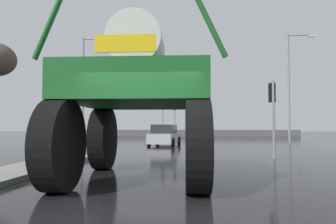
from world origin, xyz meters
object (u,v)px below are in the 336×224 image
traffic_signal_far_left (163,110)px  streetlight_far_left (84,84)px  sedan_ahead (165,136)px  traffic_signal_near_right (272,102)px  traffic_signal_near_left (56,102)px  streetlight_far_right (291,82)px  oversize_sprayer (140,100)px  traffic_signal_far_right (175,112)px

traffic_signal_far_left → streetlight_far_left: streetlight_far_left is taller
sedan_ahead → traffic_signal_near_right: size_ratio=1.25×
sedan_ahead → traffic_signal_near_left: traffic_signal_near_left is taller
streetlight_far_left → streetlight_far_right: 17.70m
oversize_sprayer → traffic_signal_near_right: 7.44m
sedan_ahead → traffic_signal_far_left: traffic_signal_far_left is taller
oversize_sprayer → traffic_signal_near_right: (4.87, 5.61, 0.36)m
oversize_sprayer → traffic_signal_far_left: bearing=2.5°
traffic_signal_near_left → traffic_signal_far_left: size_ratio=0.84×
traffic_signal_near_left → streetlight_far_left: (-3.22, 12.24, 2.52)m
sedan_ahead → oversize_sprayer: bearing=-170.9°
sedan_ahead → streetlight_far_left: 9.29m
traffic_signal_far_right → streetlight_far_right: streetlight_far_right is taller
traffic_signal_near_left → traffic_signal_far_right: (4.48, 16.07, 0.29)m
oversize_sprayer → sedan_ahead: size_ratio=1.32×
oversize_sprayer → streetlight_far_right: size_ratio=0.61×
traffic_signal_far_right → streetlight_far_left: 8.89m
traffic_signal_far_left → streetlight_far_right: streetlight_far_right is taller
traffic_signal_far_left → traffic_signal_far_right: traffic_signal_far_left is taller
oversize_sprayer → traffic_signal_far_left: (-1.64, 21.68, 0.90)m
traffic_signal_near_left → traffic_signal_far_right: size_ratio=0.90×
traffic_signal_far_right → streetlight_far_right: size_ratio=0.42×
traffic_signal_near_right → sedan_ahead: bearing=122.6°
streetlight_far_left → oversize_sprayer: bearing=-65.4°
traffic_signal_far_right → streetlight_far_left: streetlight_far_left is taller
traffic_signal_near_right → streetlight_far_right: (4.65, 12.61, 2.64)m
traffic_signal_near_left → traffic_signal_near_right: (9.82, 0.00, -0.07)m
traffic_signal_near_right → traffic_signal_far_left: bearing=112.0°
traffic_signal_near_right → streetlight_far_right: bearing=69.8°
oversize_sprayer → traffic_signal_far_right: 21.70m
traffic_signal_far_right → streetlight_far_left: (-7.70, -3.83, 2.23)m
sedan_ahead → streetlight_far_right: streetlight_far_right is taller
traffic_signal_far_left → streetlight_far_right: (11.15, -3.46, 2.10)m
traffic_signal_far_left → streetlight_far_right: 11.86m
traffic_signal_near_left → oversize_sprayer: bearing=-48.5°
oversize_sprayer → traffic_signal_far_right: size_ratio=1.44×
sedan_ahead → traffic_signal_near_left: (-4.21, -8.77, 1.83)m
oversize_sprayer → traffic_signal_near_right: bearing=-42.8°
traffic_signal_near_right → streetlight_far_left: (-13.05, 12.24, 2.59)m
oversize_sprayer → streetlight_far_left: size_ratio=0.61×
traffic_signal_near_left → streetlight_far_right: streetlight_far_right is taller
sedan_ahead → traffic_signal_far_left: bearing=13.1°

